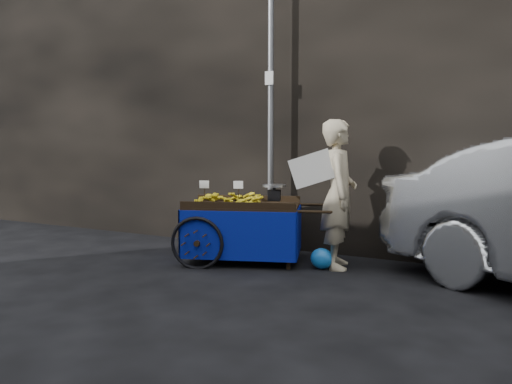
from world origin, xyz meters
The scene contains 6 objects.
ground centered at (0.00, 0.00, 0.00)m, with size 80.00×80.00×0.00m, color black.
building_wall centered at (0.39, 2.60, 2.50)m, with size 13.50×2.00×5.00m.
street_pole centered at (0.30, 1.30, 2.01)m, with size 0.12×0.10×4.00m.
banana_cart centered at (0.16, 0.68, 0.66)m, with size 2.14×1.46×1.07m.
vendor centered at (1.40, 0.92, 0.91)m, with size 0.85×0.76×1.81m.
plastic_bag centered at (1.26, 0.75, 0.13)m, with size 0.28×0.23×0.26m, color blue.
Camera 1 is at (3.26, -4.90, 1.51)m, focal length 35.00 mm.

